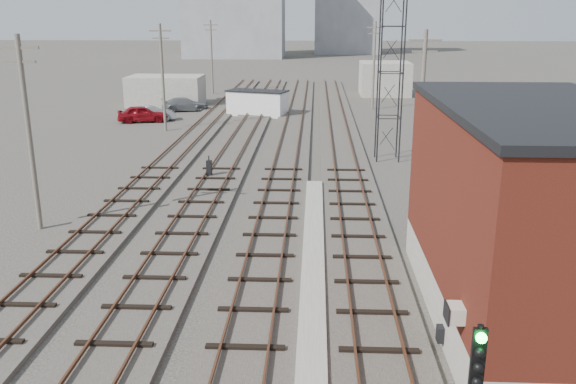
# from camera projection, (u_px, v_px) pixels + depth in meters

# --- Properties ---
(ground) EXTENTS (320.00, 320.00, 0.00)m
(ground) POSITION_uv_depth(u_px,v_px,m) (311.00, 106.00, 66.75)
(ground) COLOR #282621
(ground) RESTS_ON ground
(track_right) EXTENTS (3.20, 90.00, 0.39)m
(track_right) POSITION_uv_depth(u_px,v_px,m) (341.00, 146.00, 46.49)
(track_right) COLOR #332D28
(track_right) RESTS_ON ground
(track_mid_right) EXTENTS (3.20, 90.00, 0.39)m
(track_mid_right) POSITION_uv_depth(u_px,v_px,m) (289.00, 145.00, 46.67)
(track_mid_right) COLOR #332D28
(track_mid_right) RESTS_ON ground
(track_mid_left) EXTENTS (3.20, 90.00, 0.39)m
(track_mid_left) POSITION_uv_depth(u_px,v_px,m) (237.00, 145.00, 46.84)
(track_mid_left) COLOR #332D28
(track_mid_left) RESTS_ON ground
(track_left) EXTENTS (3.20, 90.00, 0.39)m
(track_left) POSITION_uv_depth(u_px,v_px,m) (186.00, 144.00, 47.02)
(track_left) COLOR #332D28
(track_left) RESTS_ON ground
(platform_curb) EXTENTS (0.90, 28.00, 0.26)m
(platform_curb) POSITION_uv_depth(u_px,v_px,m) (313.00, 286.00, 22.62)
(platform_curb) COLOR gray
(platform_curb) RESTS_ON ground
(brick_building) EXTENTS (6.54, 12.20, 7.22)m
(brick_building) POSITION_uv_depth(u_px,v_px,m) (533.00, 217.00, 19.41)
(brick_building) COLOR gray
(brick_building) RESTS_ON ground
(lattice_tower) EXTENTS (1.60, 1.60, 15.00)m
(lattice_tower) POSITION_uv_depth(u_px,v_px,m) (391.00, 50.00, 40.43)
(lattice_tower) COLOR black
(lattice_tower) RESTS_ON ground
(utility_pole_left_a) EXTENTS (1.80, 0.24, 9.00)m
(utility_pole_left_a) POSITION_uv_depth(u_px,v_px,m) (28.00, 129.00, 27.62)
(utility_pole_left_a) COLOR #595147
(utility_pole_left_a) RESTS_ON ground
(utility_pole_left_b) EXTENTS (1.80, 0.24, 9.00)m
(utility_pole_left_b) POSITION_uv_depth(u_px,v_px,m) (163.00, 75.00, 51.57)
(utility_pole_left_b) COLOR #595147
(utility_pole_left_b) RESTS_ON ground
(utility_pole_left_c) EXTENTS (1.80, 0.24, 9.00)m
(utility_pole_left_c) POSITION_uv_depth(u_px,v_px,m) (212.00, 55.00, 75.52)
(utility_pole_left_c) COLOR #595147
(utility_pole_left_c) RESTS_ON ground
(utility_pole_right_a) EXTENTS (1.80, 0.24, 9.00)m
(utility_pole_right_a) POSITION_uv_depth(u_px,v_px,m) (421.00, 106.00, 34.45)
(utility_pole_right_a) COLOR #595147
(utility_pole_right_a) RESTS_ON ground
(utility_pole_right_b) EXTENTS (1.80, 0.24, 9.00)m
(utility_pole_right_b) POSITION_uv_depth(u_px,v_px,m) (374.00, 63.00, 63.18)
(utility_pole_right_b) COLOR #595147
(utility_pole_right_b) RESTS_ON ground
(shed_left) EXTENTS (8.00, 5.00, 3.20)m
(shed_left) POSITION_uv_depth(u_px,v_px,m) (166.00, 91.00, 67.00)
(shed_left) COLOR gray
(shed_left) RESTS_ON ground
(shed_right) EXTENTS (6.00, 6.00, 4.00)m
(shed_right) POSITION_uv_depth(u_px,v_px,m) (385.00, 79.00, 75.36)
(shed_right) COLOR gray
(shed_right) RESTS_ON ground
(switch_stand) EXTENTS (0.33, 0.33, 1.33)m
(switch_stand) POSITION_uv_depth(u_px,v_px,m) (209.00, 168.00, 37.59)
(switch_stand) COLOR black
(switch_stand) RESTS_ON ground
(site_trailer) EXTENTS (6.42, 4.23, 2.49)m
(site_trailer) POSITION_uv_depth(u_px,v_px,m) (257.00, 103.00, 60.43)
(site_trailer) COLOR white
(site_trailer) RESTS_ON ground
(car_red) EXTENTS (4.90, 2.90, 1.56)m
(car_red) POSITION_uv_depth(u_px,v_px,m) (143.00, 114.00, 56.84)
(car_red) COLOR maroon
(car_red) RESTS_ON ground
(car_silver) EXTENTS (4.56, 2.94, 1.42)m
(car_silver) POSITION_uv_depth(u_px,v_px,m) (152.00, 113.00, 57.50)
(car_silver) COLOR #9A9CA2
(car_silver) RESTS_ON ground
(car_grey) EXTENTS (5.10, 3.10, 1.38)m
(car_grey) POSITION_uv_depth(u_px,v_px,m) (185.00, 104.00, 63.25)
(car_grey) COLOR slate
(car_grey) RESTS_ON ground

